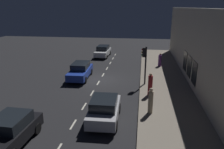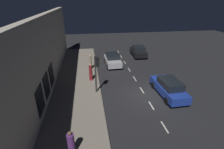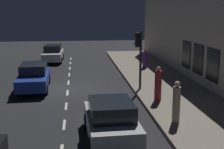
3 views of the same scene
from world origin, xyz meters
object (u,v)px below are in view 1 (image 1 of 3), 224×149
(pedestrian_1, at_px, (160,60))
(parked_car_1, at_px, (103,51))
(pedestrian_2, at_px, (151,101))
(parked_car_3, at_px, (104,109))
(traffic_light, at_px, (145,59))
(parked_car_0, at_px, (10,131))
(pedestrian_0, at_px, (150,85))
(parked_car_2, at_px, (80,71))

(pedestrian_1, bearing_deg, parked_car_1, -105.85)
(pedestrian_2, bearing_deg, parked_car_3, -133.05)
(traffic_light, height_order, parked_car_0, traffic_light)
(parked_car_1, xyz_separation_m, pedestrian_2, (6.42, -17.35, 0.22))
(traffic_light, distance_m, parked_car_0, 12.37)
(parked_car_1, bearing_deg, parked_car_0, 88.87)
(parked_car_1, relative_size, pedestrian_0, 2.39)
(traffic_light, distance_m, pedestrian_0, 3.06)
(pedestrian_2, bearing_deg, pedestrian_0, 114.67)
(traffic_light, bearing_deg, parked_car_1, 117.24)
(pedestrian_1, xyz_separation_m, pedestrian_2, (-1.45, -12.42, 0.15))
(traffic_light, relative_size, parked_car_1, 0.79)
(parked_car_2, distance_m, pedestrian_2, 9.86)
(parked_car_2, distance_m, parked_car_3, 9.10)
(parked_car_3, height_order, pedestrian_0, pedestrian_0)
(parked_car_2, bearing_deg, parked_car_0, 85.34)
(parked_car_3, bearing_deg, pedestrian_0, 53.47)
(traffic_light, height_order, parked_car_1, traffic_light)
(parked_car_3, relative_size, pedestrian_2, 2.15)
(parked_car_0, height_order, pedestrian_2, pedestrian_2)
(traffic_light, relative_size, pedestrian_1, 2.25)
(parked_car_0, xyz_separation_m, pedestrian_2, (7.40, 4.32, 0.22))
(parked_car_2, height_order, pedestrian_0, pedestrian_0)
(pedestrian_0, height_order, pedestrian_2, pedestrian_0)
(parked_car_0, xyz_separation_m, parked_car_3, (4.47, 3.18, -0.00))
(parked_car_2, relative_size, pedestrian_2, 2.54)
(traffic_light, relative_size, parked_car_2, 0.76)
(parked_car_1, height_order, parked_car_3, same)
(parked_car_1, distance_m, pedestrian_0, 15.58)
(parked_car_0, bearing_deg, pedestrian_2, -148.14)
(parked_car_3, height_order, pedestrian_1, pedestrian_1)
(parked_car_3, xyz_separation_m, pedestrian_0, (2.98, 4.31, 0.22))
(traffic_light, bearing_deg, parked_car_2, 168.57)
(traffic_light, height_order, parked_car_3, traffic_light)
(traffic_light, xyz_separation_m, pedestrian_2, (0.46, -5.78, -1.53))
(parked_car_3, bearing_deg, traffic_light, 68.54)
(parked_car_3, distance_m, pedestrian_2, 3.15)
(parked_car_1, height_order, pedestrian_1, pedestrian_1)
(parked_car_3, bearing_deg, pedestrian_2, 19.43)
(traffic_light, xyz_separation_m, parked_car_1, (-5.96, 11.57, -1.74))
(parked_car_0, bearing_deg, pedestrian_0, -133.28)
(parked_car_1, xyz_separation_m, parked_car_3, (3.49, -18.48, -0.00))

